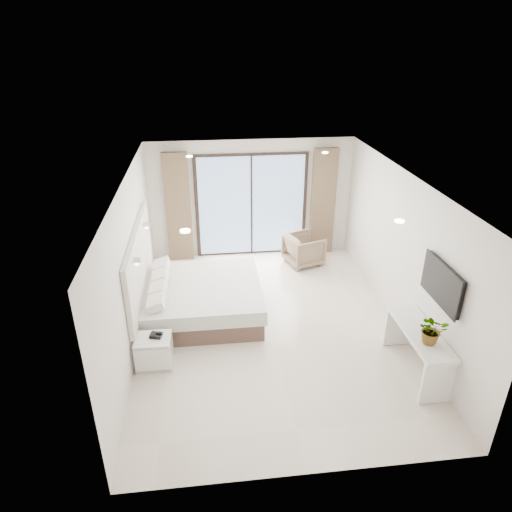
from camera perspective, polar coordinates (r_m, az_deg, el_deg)
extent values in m
plane|color=beige|center=(8.32, 1.77, -8.73)|extent=(6.20, 6.20, 0.00)
cube|color=silver|center=(10.48, -0.61, 7.14)|extent=(4.60, 0.02, 2.70)
cube|color=silver|center=(5.10, 7.24, -15.97)|extent=(4.60, 0.02, 2.70)
cube|color=silver|center=(7.66, -15.37, -1.26)|extent=(0.02, 6.20, 2.70)
cube|color=silver|center=(8.27, 17.87, 0.47)|extent=(0.02, 6.20, 2.70)
cube|color=white|center=(7.14, 2.07, 9.38)|extent=(4.60, 6.20, 0.02)
cube|color=white|center=(8.23, -14.39, -0.72)|extent=(0.08, 3.00, 1.20)
cube|color=black|center=(7.01, 22.34, -3.21)|extent=(0.06, 1.00, 0.58)
cube|color=black|center=(6.99, 22.05, -3.23)|extent=(0.02, 1.04, 0.62)
cube|color=black|center=(10.50, -0.58, 6.31)|extent=(2.56, 0.04, 2.42)
cube|color=#80A0CD|center=(10.47, -0.57, 6.26)|extent=(2.40, 0.01, 2.30)
cube|color=brown|center=(10.34, -9.69, 5.92)|extent=(0.55, 0.14, 2.50)
cube|color=brown|center=(10.67, 8.38, 6.65)|extent=(0.55, 0.14, 2.50)
cylinder|color=white|center=(5.37, -8.85, 3.12)|extent=(0.12, 0.12, 0.02)
cylinder|color=white|center=(5.86, 17.49, 4.17)|extent=(0.12, 0.12, 0.02)
cylinder|color=white|center=(8.80, -8.34, 12.22)|extent=(0.12, 0.12, 0.02)
cylinder|color=white|center=(9.11, 8.63, 12.66)|extent=(0.12, 0.12, 0.02)
cube|color=brown|center=(8.63, -6.73, -6.20)|extent=(2.09, 1.99, 0.33)
cube|color=white|center=(8.47, -6.84, -4.46)|extent=(2.17, 2.07, 0.27)
cube|color=white|center=(7.83, -12.36, -5.93)|extent=(0.28, 0.42, 0.14)
cube|color=white|center=(8.22, -12.12, -4.28)|extent=(0.28, 0.42, 0.14)
cube|color=white|center=(8.62, -11.90, -2.75)|extent=(0.28, 0.42, 0.14)
cube|color=white|center=(9.01, -11.70, -1.38)|extent=(0.28, 0.42, 0.14)
cube|color=white|center=(7.35, -12.79, -10.15)|extent=(0.57, 0.47, 0.05)
cube|color=white|center=(7.62, -12.45, -12.90)|extent=(0.57, 0.47, 0.05)
cube|color=white|center=(7.33, -12.74, -12.53)|extent=(0.55, 0.07, 0.45)
cube|color=white|center=(7.65, -12.49, -10.66)|extent=(0.55, 0.07, 0.45)
cube|color=black|center=(7.34, -12.39, -9.66)|extent=(0.21, 0.18, 0.06)
cube|color=white|center=(7.32, 19.81, -8.88)|extent=(0.48, 1.52, 0.06)
cube|color=white|center=(7.08, 21.69, -14.53)|extent=(0.46, 0.06, 0.71)
cube|color=white|center=(8.04, 17.36, -8.43)|extent=(0.46, 0.06, 0.71)
imported|color=#33662D|center=(6.99, 21.12, -8.93)|extent=(0.50, 0.53, 0.34)
imported|color=#826755|center=(10.35, 6.01, 0.98)|extent=(0.90, 0.93, 0.77)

